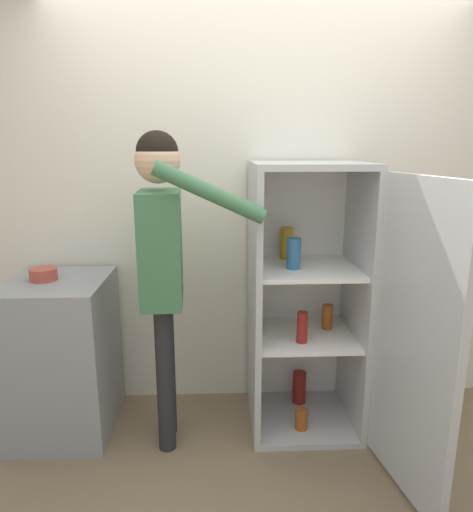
% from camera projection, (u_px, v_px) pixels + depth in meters
% --- Properties ---
extents(ground_plane, '(12.00, 12.00, 0.00)m').
position_uv_depth(ground_plane, '(272.00, 493.00, 2.26)').
color(ground_plane, '#7A664C').
extents(wall_back, '(7.00, 0.06, 2.55)m').
position_uv_depth(wall_back, '(257.00, 211.00, 2.91)').
color(wall_back, silver).
rests_on(wall_back, ground_plane).
extents(refrigerator, '(0.78, 1.25, 1.59)m').
position_uv_depth(refrigerator, '(324.00, 305.00, 2.61)').
color(refrigerator, '#B7BABC').
rests_on(refrigerator, ground_plane).
extents(person, '(0.66, 0.50, 1.75)m').
position_uv_depth(person, '(163.00, 248.00, 2.41)').
color(person, '#262628').
rests_on(person, ground_plane).
extents(counter, '(0.56, 0.63, 0.93)m').
position_uv_depth(counter, '(63.00, 356.00, 2.70)').
color(counter, gray).
rests_on(counter, ground_plane).
extents(bowl, '(0.15, 0.15, 0.07)m').
position_uv_depth(bowl, '(43.00, 274.00, 2.59)').
color(bowl, '#B24738').
rests_on(bowl, counter).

